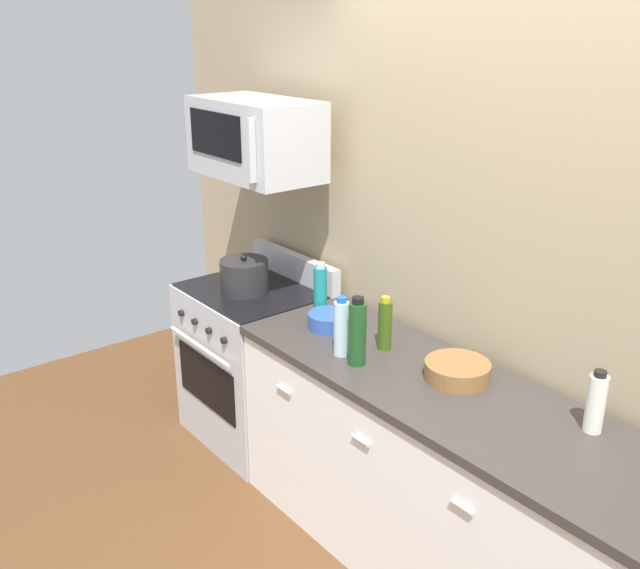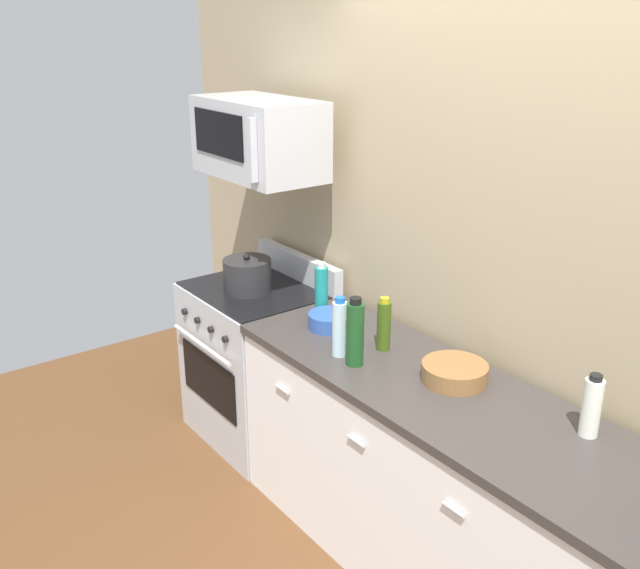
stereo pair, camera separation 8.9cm
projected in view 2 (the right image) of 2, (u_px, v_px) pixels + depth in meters
back_wall at (540, 277)px, 2.87m from camera, size 5.42×0.10×2.70m
counter_unit at (455, 498)px, 2.95m from camera, size 2.33×0.66×0.92m
range_oven at (259, 361)px, 4.11m from camera, size 0.76×0.69×1.07m
microwave at (258, 138)px, 3.68m from camera, size 0.74×0.44×0.40m
bottle_water_clear at (340, 328)px, 3.13m from camera, size 0.07×0.07×0.28m
bottle_vinegar_white at (592, 407)px, 2.53m from camera, size 0.07×0.07×0.24m
bottle_wine_green at (355, 333)px, 3.04m from camera, size 0.08×0.08×0.31m
bottle_olive_oil at (384, 325)px, 3.19m from camera, size 0.06×0.06×0.25m
bottle_sparkling_teal at (321, 290)px, 3.55m from camera, size 0.07×0.07×0.28m
bowl_blue_mixing at (329, 320)px, 3.44m from camera, size 0.21×0.21×0.07m
bowl_wooden_salad at (455, 372)px, 2.93m from camera, size 0.27×0.27×0.08m
stockpot at (247, 275)px, 3.88m from camera, size 0.27×0.27×0.21m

